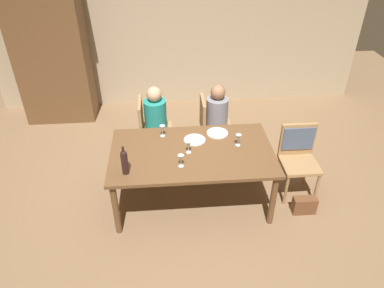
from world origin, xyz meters
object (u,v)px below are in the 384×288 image
Objects in this scene: wine_glass_near_left at (181,158)px; wine_glass_centre at (238,138)px; person_woman_host at (158,119)px; dining_table at (192,156)px; wine_glass_near_right at (162,129)px; chair_far_left at (150,126)px; armoire_cabinet at (52,55)px; chair_right_end at (298,150)px; handbag at (304,205)px; person_man_bearded at (219,116)px; wine_glass_far at (189,145)px; wine_bottle_tall_green at (124,161)px; dinner_plate_host at (195,140)px; dinner_plate_guest_left at (217,133)px; chair_far_right at (210,124)px.

wine_glass_near_left and wine_glass_centre have the same top height.
dining_table is at bearing 23.28° from person_woman_host.
wine_glass_near_right reaches higher than dining_table.
wine_glass_near_right is (0.18, -0.58, 0.31)m from chair_far_left.
armoire_cabinet is 4.05m from chair_right_end.
handbag is at bearing -22.90° from wine_glass_near_right.
person_man_bearded is at bearing 63.71° from wine_glass_near_left.
person_woman_host is 2.22m from handbag.
person_woman_host is 0.85m from person_man_bearded.
wine_glass_far is (0.29, -0.37, 0.00)m from wine_glass_near_right.
wine_glass_centre is at bearing 151.31° from handbag.
wine_bottle_tall_green is 1.21× the size of handbag.
chair_far_left is 6.17× the size of wine_glass_near_left.
dining_table is 7.21× the size of dinner_plate_host.
person_woman_host is 1.25m from wine_glass_near_left.
wine_glass_near_left is at bearing -111.31° from dinner_plate_host.
armoire_cabinet reaches higher than wine_glass_far.
wine_glass_near_left is (-0.14, -0.27, 0.18)m from dining_table.
wine_bottle_tall_green is at bearing -173.54° from wine_glass_near_left.
person_woman_host is 1.04m from wine_glass_far.
chair_right_end is (1.33, 0.12, -0.07)m from dining_table.
chair_far_left is at bearing 146.00° from dinner_plate_guest_left.
wine_bottle_tall_green is (-0.22, -1.27, 0.36)m from chair_far_left.
dining_table is 5.61× the size of wine_bottle_tall_green.
chair_far_left is 1.40m from wine_glass_centre.
wine_bottle_tall_green reaches higher than dinner_plate_host.
armoire_cabinet is 2.19m from person_woman_host.
wine_glass_far is (0.10, 0.25, 0.00)m from wine_glass_near_left.
wine_glass_near_right is 0.53× the size of handbag.
wine_glass_near_right is 0.57× the size of dinner_plate_host.
wine_bottle_tall_green reaches higher than dinner_plate_guest_left.
dinner_plate_host is at bearing 32.45° from person_woman_host.
wine_glass_centre is 0.56× the size of dinner_plate_guest_left.
chair_right_end reaches higher than dining_table.
chair_far_right reaches higher than wine_glass_near_left.
wine_bottle_tall_green is 0.98m from dinner_plate_host.
dinner_plate_guest_left is at bearing 51.91° from wine_glass_near_left.
wine_glass_far is 0.28m from dinner_plate_host.
person_man_bearded is at bearing 124.35° from handbag.
wine_glass_centre is 1.00× the size of wine_glass_far.
chair_right_end reaches higher than wine_glass_near_left.
armoire_cabinet is 6.46× the size of wine_bottle_tall_green.
wine_bottle_tall_green is at bearing 179.74° from handbag.
chair_right_end is (3.37, -2.18, -0.50)m from armoire_cabinet.
chair_far_right is at bearing 68.19° from wine_glass_near_left.
wine_glass_near_right is (-0.67, -0.58, 0.31)m from chair_far_right.
dining_table is 2.06× the size of chair_far_left.
armoire_cabinet reaches higher than wine_glass_centre.
person_man_bearded is at bearing 90.00° from chair_far_right.
chair_right_end is 3.47× the size of dinner_plate_guest_left.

